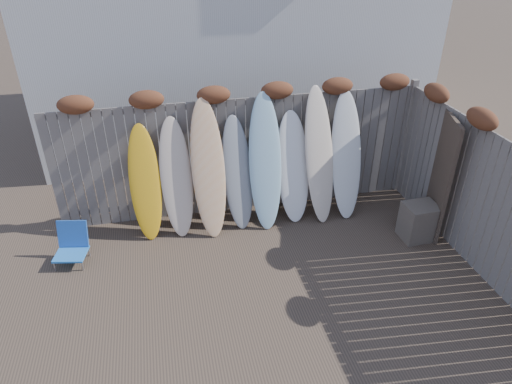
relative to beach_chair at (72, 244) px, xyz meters
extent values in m
plane|color=#493A2D|center=(2.71, -1.53, -0.27)|extent=(80.00, 80.00, 0.00)
cube|color=slate|center=(2.71, 0.87, 0.73)|extent=(6.00, 0.10, 2.00)
cube|color=slate|center=(5.71, 0.87, 0.78)|extent=(0.10, 0.10, 2.10)
ellipsoid|color=brown|center=(0.31, 0.83, 1.83)|extent=(0.52, 0.28, 0.28)
ellipsoid|color=brown|center=(1.31, 0.83, 1.83)|extent=(0.52, 0.28, 0.28)
ellipsoid|color=brown|center=(2.31, 0.83, 1.83)|extent=(0.52, 0.28, 0.28)
ellipsoid|color=brown|center=(3.31, 0.83, 1.83)|extent=(0.52, 0.28, 0.28)
ellipsoid|color=brown|center=(4.31, 0.83, 1.83)|extent=(0.52, 0.28, 0.28)
ellipsoid|color=brown|center=(5.31, 0.83, 1.83)|extent=(0.52, 0.28, 0.28)
cube|color=slate|center=(5.71, -1.33, 0.73)|extent=(0.10, 4.40, 2.00)
ellipsoid|color=brown|center=(5.67, -0.93, 1.83)|extent=(0.28, 0.56, 0.28)
ellipsoid|color=brown|center=(5.67, 0.17, 1.83)|extent=(0.28, 0.56, 0.28)
cube|color=blue|center=(-0.02, -0.10, -0.11)|extent=(0.51, 0.46, 0.03)
cube|color=blue|center=(0.02, 0.10, 0.11)|extent=(0.46, 0.22, 0.40)
cylinder|color=#B8B7BF|center=(-0.25, -0.22, -0.19)|extent=(0.03, 0.03, 0.16)
cylinder|color=#A5A4AB|center=(-0.19, 0.10, -0.19)|extent=(0.03, 0.03, 0.16)
cylinder|color=#B1B1B9|center=(0.14, -0.30, -0.19)|extent=(0.03, 0.03, 0.16)
cylinder|color=silver|center=(0.21, 0.02, -0.19)|extent=(0.03, 0.03, 0.16)
cube|color=#4E453A|center=(5.28, -0.62, 0.03)|extent=(0.52, 0.44, 0.60)
cube|color=brown|center=(5.67, -0.26, 0.70)|extent=(0.45, 1.25, 1.94)
ellipsoid|color=#F1AB16|center=(1.14, 0.50, 0.62)|extent=(0.49, 0.65, 1.77)
ellipsoid|color=beige|center=(1.62, 0.49, 0.65)|extent=(0.49, 0.66, 1.85)
ellipsoid|color=#FFAA87|center=(2.12, 0.40, 0.79)|extent=(0.52, 0.75, 2.12)
ellipsoid|color=gray|center=(2.59, 0.48, 0.63)|extent=(0.52, 0.68, 1.80)
ellipsoid|color=#A3D1E7|center=(3.03, 0.43, 0.80)|extent=(0.58, 0.80, 2.13)
ellipsoid|color=white|center=(3.52, 0.48, 0.63)|extent=(0.54, 0.65, 1.80)
ellipsoid|color=beige|center=(3.94, 0.43, 0.81)|extent=(0.53, 0.80, 2.17)
ellipsoid|color=silver|center=(4.41, 0.44, 0.76)|extent=(0.55, 0.76, 2.07)
camera|label=1|loc=(1.47, -5.86, 4.07)|focal=32.00mm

